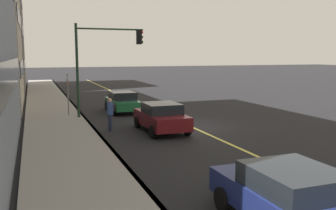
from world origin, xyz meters
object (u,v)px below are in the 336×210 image
traffic_light_mast (103,54)px  pedestrian_with_backpack (110,112)px  car_green (123,101)px  car_navy (291,198)px  car_maroon (161,117)px  street_sign_post (68,92)px

traffic_light_mast → pedestrian_with_backpack: bearing=173.8°
car_green → pedestrian_with_backpack: pedestrian_with_backpack is taller
car_navy → car_green: bearing=-1.5°
car_maroon → pedestrian_with_backpack: size_ratio=2.39×
pedestrian_with_backpack → traffic_light_mast: 4.88m
car_green → traffic_light_mast: size_ratio=0.70×
pedestrian_with_backpack → street_sign_post: bearing=18.9°
pedestrian_with_backpack → street_sign_post: 5.20m
car_green → street_sign_post: 3.98m
car_maroon → pedestrian_with_backpack: bearing=64.2°
car_maroon → car_green: bearing=2.7°
car_maroon → traffic_light_mast: 6.27m
car_maroon → pedestrian_with_backpack: 2.68m
car_navy → street_sign_post: size_ratio=1.58×
pedestrian_with_backpack → car_maroon: bearing=-115.8°
car_green → street_sign_post: street_sign_post is taller
car_green → street_sign_post: size_ratio=1.49×
car_navy → traffic_light_mast: (16.14, 1.17, 3.22)m
street_sign_post → traffic_light_mast: bearing=-116.2°
traffic_light_mast → street_sign_post: traffic_light_mast is taller
pedestrian_with_backpack → car_green: bearing=-19.3°
car_green → car_maroon: 7.08m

